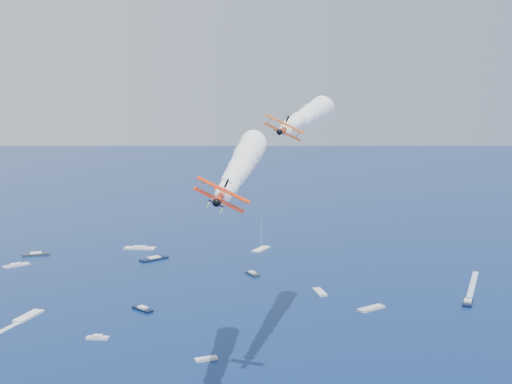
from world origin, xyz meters
TOP-DOWN VIEW (x-y plane):
  - biplane_lead at (4.68, 22.21)m, footprint 12.49×12.84m
  - biplane_trail at (-23.82, 0.67)m, footprint 12.91×12.70m
  - smoke_trail_lead at (27.60, 42.04)m, footprint 63.96×63.40m
  - smoke_trail_trail at (-4.39, 23.92)m, footprint 63.95×63.08m
  - spectator_boats at (-4.83, 119.79)m, footprint 209.98×172.91m
  - boat_wakes at (9.13, 87.67)m, footprint 193.01×88.43m

SIDE VIEW (x-z plane):
  - boat_wakes at x=9.13m, z-range 0.01..0.05m
  - spectator_boats at x=-4.83m, z-range 0.00..0.70m
  - biplane_trail at x=-23.82m, z-range 45.95..55.12m
  - smoke_trail_trail at x=-4.39m, z-range 47.22..58.48m
  - biplane_lead at x=4.68m, z-range 55.03..64.06m
  - smoke_trail_lead at x=27.60m, z-range 56.22..67.48m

